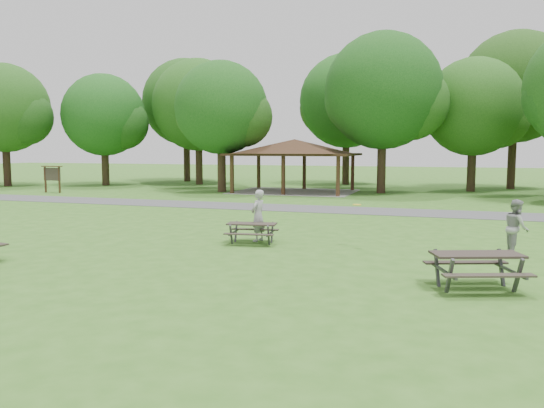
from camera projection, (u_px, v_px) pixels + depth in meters
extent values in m
plane|color=#34681D|center=(189.00, 266.00, 14.05)|extent=(160.00, 160.00, 0.00)
cube|color=#48484A|center=(315.00, 209.00, 27.25)|extent=(120.00, 3.20, 0.02)
cube|color=#382514|center=(232.00, 175.00, 36.43)|extent=(0.22, 0.22, 2.60)
cube|color=#362413|center=(259.00, 171.00, 41.53)|extent=(0.22, 0.22, 2.60)
cube|color=#341E12|center=(283.00, 176.00, 35.26)|extent=(0.22, 0.22, 2.60)
cube|color=#322112|center=(304.00, 172.00, 40.36)|extent=(0.22, 0.22, 2.60)
cube|color=#392215|center=(338.00, 177.00, 34.10)|extent=(0.22, 0.22, 2.60)
cube|color=#371D14|center=(353.00, 173.00, 39.19)|extent=(0.22, 0.22, 2.60)
cube|color=black|center=(295.00, 154.00, 37.67)|extent=(8.60, 6.60, 0.16)
pyramid|color=#332014|center=(295.00, 146.00, 37.60)|extent=(7.01, 7.01, 1.00)
cube|color=gray|center=(294.00, 192.00, 37.95)|extent=(8.40, 6.40, 0.03)
cube|color=#361D13|center=(45.00, 180.00, 37.43)|extent=(0.10, 0.10, 1.80)
cube|color=#362213|center=(59.00, 180.00, 37.06)|extent=(0.10, 0.10, 1.80)
cube|color=#322A24|center=(52.00, 174.00, 37.20)|extent=(1.40, 0.06, 0.90)
cube|color=#372216|center=(52.00, 166.00, 37.15)|extent=(1.60, 0.30, 0.06)
cylinder|color=black|center=(7.00, 164.00, 43.44)|extent=(0.60, 0.60, 3.67)
sphere|color=#1B4A15|center=(4.00, 108.00, 42.97)|extent=(7.20, 7.20, 7.20)
sphere|color=#164012|center=(23.00, 117.00, 42.81)|extent=(4.68, 4.68, 4.68)
cylinder|color=black|center=(105.00, 166.00, 44.55)|extent=(0.60, 0.60, 3.32)
sphere|color=#154915|center=(104.00, 115.00, 44.11)|extent=(6.80, 6.80, 6.80)
sphere|color=#154112|center=(122.00, 123.00, 43.98)|extent=(4.42, 4.42, 4.42)
sphere|color=#154213|center=(89.00, 121.00, 44.41)|extent=(4.08, 4.08, 4.08)
cylinder|color=black|center=(199.00, 162.00, 45.62)|extent=(0.60, 0.60, 3.85)
sphere|color=#1B4B15|center=(198.00, 105.00, 45.11)|extent=(7.80, 7.80, 7.80)
sphere|color=#1D4714|center=(219.00, 114.00, 44.92)|extent=(5.07, 5.07, 5.07)
sphere|color=#1B4213|center=(181.00, 112.00, 45.47)|extent=(4.68, 4.68, 4.68)
cylinder|color=#2F2115|center=(222.00, 167.00, 37.93)|extent=(0.60, 0.60, 3.50)
sphere|color=#144614|center=(221.00, 108.00, 37.48)|extent=(6.60, 6.60, 6.60)
sphere|color=#194212|center=(242.00, 117.00, 37.37)|extent=(4.29, 4.29, 4.29)
sphere|color=#1F4B15|center=(203.00, 115.00, 37.76)|extent=(3.96, 3.96, 3.96)
cylinder|color=black|center=(381.00, 164.00, 36.79)|extent=(0.60, 0.60, 4.02)
sphere|color=#134313|center=(383.00, 91.00, 36.26)|extent=(8.00, 8.00, 8.00)
sphere|color=#1B4A15|center=(410.00, 102.00, 36.06)|extent=(5.20, 5.20, 5.20)
sphere|color=#154A15|center=(359.00, 100.00, 36.64)|extent=(4.80, 4.80, 4.80)
cylinder|color=black|center=(471.00, 168.00, 38.22)|extent=(0.60, 0.60, 3.43)
sphere|color=#1D4D16|center=(474.00, 107.00, 37.77)|extent=(7.00, 7.00, 7.00)
sphere|color=#204B15|center=(497.00, 117.00, 37.63)|extent=(4.55, 4.55, 4.55)
sphere|color=#184614|center=(453.00, 115.00, 38.08)|extent=(4.20, 4.20, 4.20)
cylinder|color=black|center=(187.00, 158.00, 49.84)|extent=(0.60, 0.60, 4.38)
sphere|color=#194513|center=(186.00, 102.00, 49.29)|extent=(8.00, 8.00, 8.00)
sphere|color=#1D4E16|center=(205.00, 111.00, 49.09)|extent=(5.20, 5.20, 5.20)
sphere|color=#1D4212|center=(170.00, 109.00, 49.67)|extent=(4.80, 4.80, 4.80)
cylinder|color=black|center=(346.00, 160.00, 45.59)|extent=(0.60, 0.60, 4.13)
sphere|color=#154A15|center=(347.00, 101.00, 45.05)|extent=(8.00, 8.00, 8.00)
sphere|color=#1A4012|center=(368.00, 110.00, 44.85)|extent=(5.20, 5.20, 5.20)
sphere|color=#1D4714|center=(328.00, 108.00, 45.43)|extent=(4.80, 4.80, 4.80)
cylinder|color=#321E16|center=(512.00, 159.00, 40.52)|extent=(0.60, 0.60, 4.55)
sphere|color=#1B4112|center=(515.00, 87.00, 39.95)|extent=(8.40, 8.40, 8.40)
sphere|color=#1E4714|center=(542.00, 98.00, 39.72)|extent=(5.46, 5.46, 5.46)
sphere|color=#1A4614|center=(491.00, 96.00, 40.36)|extent=(5.04, 5.04, 5.04)
cube|color=#2E2621|center=(252.00, 224.00, 17.38)|extent=(1.68, 0.87, 0.04)
cube|color=#312824|center=(249.00, 234.00, 16.89)|extent=(1.62, 0.47, 0.04)
cube|color=black|center=(255.00, 229.00, 17.93)|extent=(1.62, 0.47, 0.04)
cube|color=#454548|center=(231.00, 235.00, 17.19)|extent=(0.10, 0.34, 0.70)
cube|color=#414143|center=(236.00, 232.00, 17.85)|extent=(0.10, 0.34, 0.70)
cube|color=#3D3E40|center=(234.00, 232.00, 17.51)|extent=(0.25, 1.30, 0.04)
cube|color=#3F3F42|center=(269.00, 236.00, 16.98)|extent=(0.10, 0.34, 0.70)
cube|color=#424244|center=(272.00, 233.00, 17.64)|extent=(0.10, 0.34, 0.70)
cube|color=#39393B|center=(270.00, 233.00, 17.31)|extent=(0.25, 1.30, 0.04)
cube|color=#2A231F|center=(477.00, 254.00, 11.71)|extent=(2.08, 1.38, 0.05)
cube|color=#302923|center=(489.00, 275.00, 11.11)|extent=(1.91, 0.92, 0.04)
cube|color=#2A211E|center=(465.00, 262.00, 12.37)|extent=(1.91, 0.92, 0.04)
cube|color=#424245|center=(450.00, 276.00, 11.33)|extent=(0.20, 0.40, 0.84)
cube|color=#3B3B3D|center=(437.00, 268.00, 12.13)|extent=(0.20, 0.40, 0.84)
cube|color=#38383A|center=(443.00, 271.00, 11.73)|extent=(0.59, 1.50, 0.05)
cube|color=#3F3F42|center=(518.00, 276.00, 11.36)|extent=(0.20, 0.40, 0.84)
cube|color=#39393B|center=(501.00, 268.00, 12.17)|extent=(0.20, 0.40, 0.84)
cube|color=#3F3F42|center=(509.00, 270.00, 11.76)|extent=(0.59, 1.50, 0.05)
cylinder|color=yellow|center=(357.00, 205.00, 16.76)|extent=(0.28, 0.28, 0.02)
imported|color=#979799|center=(258.00, 216.00, 17.80)|extent=(0.53, 0.70, 1.74)
imported|color=#939395|center=(516.00, 227.00, 15.43)|extent=(0.75, 0.89, 1.65)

